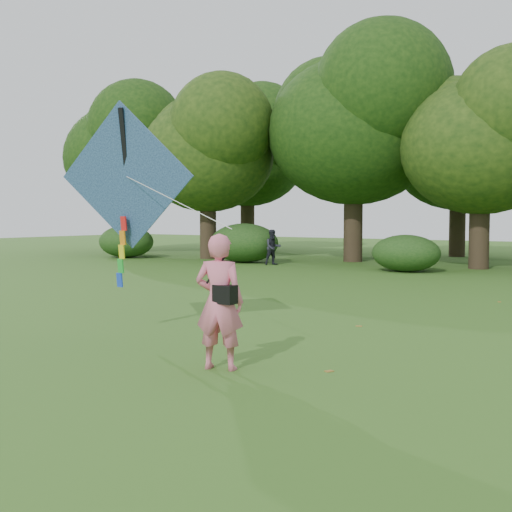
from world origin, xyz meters
The scene contains 7 objects.
ground centered at (0.00, 0.00, 0.00)m, with size 100.00×100.00×0.00m, color #265114.
man_kite_flyer centered at (-0.65, 0.55, 0.95)m, with size 0.69×0.45×1.90m, color pink.
bystander_left centered at (-10.06, 17.21, 0.77)m, with size 0.75×0.59×1.55m, color #20212B.
crossbody_bag centered at (-0.54, 0.52, 1.08)m, with size 0.43×0.20×0.73m.
flying_kite centered at (-3.67, 1.83, 2.81)m, with size 4.57×1.69×3.33m.
shrub_band centered at (-0.72, 17.60, 0.86)m, with size 39.15×3.22×1.88m.
fallen_leaves centered at (1.76, 5.98, 0.01)m, with size 10.54×15.71×0.01m.
Camera 1 is at (4.62, -6.58, 2.14)m, focal length 45.00 mm.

